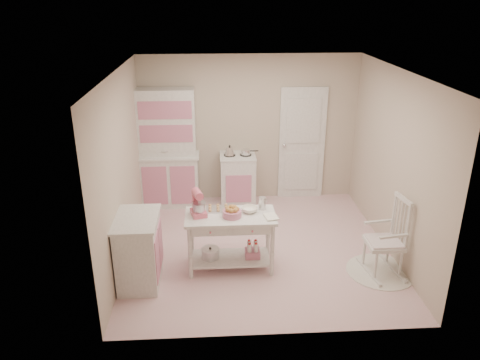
% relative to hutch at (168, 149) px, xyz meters
% --- Properties ---
extents(room_shell, '(3.84, 3.84, 2.62)m').
position_rel_hutch_xyz_m(room_shell, '(1.42, -1.66, 0.61)').
color(room_shell, '#CE818A').
rests_on(room_shell, ground).
extents(door, '(0.82, 0.05, 2.04)m').
position_rel_hutch_xyz_m(door, '(2.37, 0.21, -0.02)').
color(door, white).
rests_on(door, ground).
extents(hutch, '(1.06, 0.50, 2.08)m').
position_rel_hutch_xyz_m(hutch, '(0.00, 0.00, 0.00)').
color(hutch, white).
rests_on(hutch, ground).
extents(stove, '(0.62, 0.57, 0.92)m').
position_rel_hutch_xyz_m(stove, '(1.20, -0.05, -0.58)').
color(stove, white).
rests_on(stove, ground).
extents(base_cabinet, '(0.54, 0.84, 0.92)m').
position_rel_hutch_xyz_m(base_cabinet, '(-0.21, -2.41, -0.58)').
color(base_cabinet, white).
rests_on(base_cabinet, ground).
extents(lace_rug, '(0.92, 0.92, 0.01)m').
position_rel_hutch_xyz_m(lace_rug, '(3.02, -2.40, -1.03)').
color(lace_rug, white).
rests_on(lace_rug, ground).
extents(rocking_chair, '(0.58, 0.78, 1.10)m').
position_rel_hutch_xyz_m(rocking_chair, '(3.02, -2.40, -0.49)').
color(rocking_chair, white).
rests_on(rocking_chair, ground).
extents(work_table, '(1.20, 0.60, 0.80)m').
position_rel_hutch_xyz_m(work_table, '(0.98, -2.15, -0.64)').
color(work_table, white).
rests_on(work_table, ground).
extents(stand_mixer, '(0.27, 0.32, 0.34)m').
position_rel_hutch_xyz_m(stand_mixer, '(0.56, -2.13, -0.07)').
color(stand_mixer, '#E05E79').
rests_on(stand_mixer, work_table).
extents(cookie_tray, '(0.34, 0.24, 0.02)m').
position_rel_hutch_xyz_m(cookie_tray, '(0.83, -1.97, -0.23)').
color(cookie_tray, silver).
rests_on(cookie_tray, work_table).
extents(bread_basket, '(0.25, 0.25, 0.09)m').
position_rel_hutch_xyz_m(bread_basket, '(1.00, -2.20, -0.19)').
color(bread_basket, '#C87290').
rests_on(bread_basket, work_table).
extents(mixing_bowl, '(0.22, 0.22, 0.07)m').
position_rel_hutch_xyz_m(mixing_bowl, '(1.24, -2.07, -0.21)').
color(mixing_bowl, white).
rests_on(mixing_bowl, work_table).
extents(metal_pitcher, '(0.10, 0.10, 0.17)m').
position_rel_hutch_xyz_m(metal_pitcher, '(1.42, -1.99, -0.16)').
color(metal_pitcher, silver).
rests_on(metal_pitcher, work_table).
extents(recipe_book, '(0.20, 0.24, 0.02)m').
position_rel_hutch_xyz_m(recipe_book, '(1.43, -2.27, -0.23)').
color(recipe_book, white).
rests_on(recipe_book, work_table).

